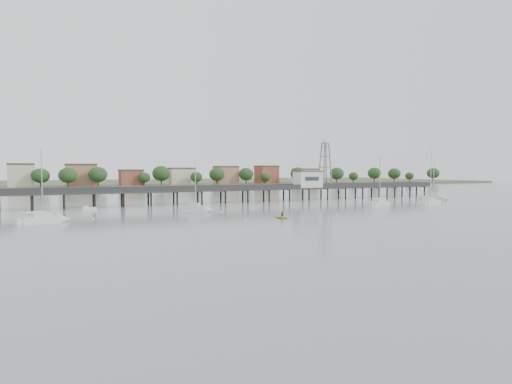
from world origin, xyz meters
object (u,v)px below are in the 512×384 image
pier (234,190)px  sailboat_b (199,209)px  lattice_tower (325,165)px  sailboat_d (432,203)px  sailboat_c (382,204)px  sailboat_e (437,198)px  white_tender (89,209)px  sailboat_a (48,220)px  yellow_dinghy (282,218)px

pier → sailboat_b: size_ratio=12.37×
lattice_tower → sailboat_b: 54.98m
sailboat_d → sailboat_c: bearing=148.1°
pier → lattice_tower: 32.34m
sailboat_e → white_tender: sailboat_e is taller
sailboat_e → sailboat_c: sailboat_e is taller
sailboat_e → sailboat_b: sailboat_e is taller
sailboat_a → sailboat_b: 31.51m
sailboat_b → white_tender: bearing=177.1°
lattice_tower → sailboat_e: 36.79m
sailboat_e → sailboat_d: (-17.66, -14.44, -0.01)m
sailboat_c → sailboat_d: size_ratio=0.85×
sailboat_a → sailboat_c: size_ratio=1.03×
pier → lattice_tower: size_ratio=9.68×
white_tender → sailboat_e: bearing=-13.6°
pier → sailboat_e: size_ratio=10.57×
sailboat_c → sailboat_b: bearing=162.5°
sailboat_d → sailboat_a: bearing=162.5°
sailboat_e → sailboat_b: 80.49m
sailboat_c → yellow_dinghy: sailboat_c is taller
lattice_tower → sailboat_d: (13.40, -31.16, -10.47)m
sailboat_e → yellow_dinghy: size_ratio=4.92×
sailboat_b → white_tender: (-22.31, 14.04, -0.25)m
sailboat_d → yellow_dinghy: (-51.60, -10.01, -0.63)m
sailboat_a → yellow_dinghy: sailboat_a is taller
white_tender → sailboat_d: bearing=-23.9°
sailboat_d → sailboat_b: sailboat_d is taller
white_tender → yellow_dinghy: bearing=-53.5°
sailboat_a → white_tender: size_ratio=4.04×
sailboat_c → yellow_dinghy: size_ratio=4.76×
lattice_tower → sailboat_c: (-0.70, -27.35, -10.46)m
sailboat_e → sailboat_c: (-31.76, -10.63, 0.00)m
lattice_tower → white_tender: bearing=-173.6°
white_tender → yellow_dinghy: (33.36, -33.11, -0.40)m
pier → sailboat_b: 28.51m
pier → white_tender: 41.00m
sailboat_a → white_tender: (8.20, 21.91, -0.24)m
sailboat_c → lattice_tower: bearing=77.2°
sailboat_b → white_tender: 26.36m
pier → lattice_tower: (31.50, 0.00, 7.31)m
sailboat_d → white_tender: (-84.96, 23.10, -0.23)m
sailboat_b → sailboat_c: bearing=23.1°
lattice_tower → sailboat_e: (31.06, -16.72, -10.46)m
lattice_tower → white_tender: lattice_tower is taller
pier → sailboat_e: bearing=-15.0°
sailboat_d → yellow_dinghy: sailboat_d is taller
lattice_tower → yellow_dinghy: lattice_tower is taller
sailboat_a → sailboat_b: sailboat_a is taller
white_tender → sailboat_b: bearing=-40.9°
sailboat_b → white_tender: size_ratio=3.47×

